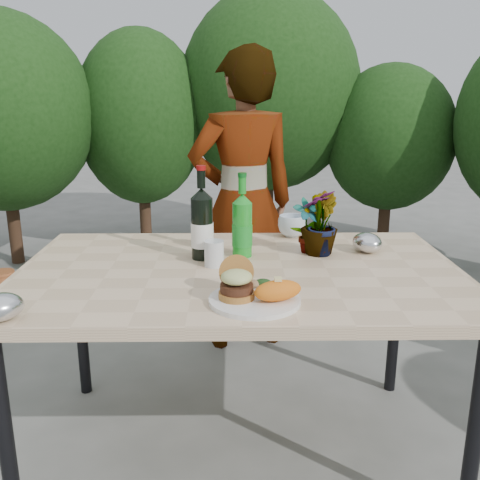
{
  "coord_description": "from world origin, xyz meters",
  "views": [
    {
      "loc": [
        -0.02,
        -1.83,
        1.37
      ],
      "look_at": [
        0.0,
        -0.08,
        0.88
      ],
      "focal_mm": 40.0,
      "sensor_mm": 36.0,
      "label": 1
    }
  ],
  "objects_px": {
    "patio_table": "(240,284)",
    "dinner_plate": "(255,300)",
    "wine_bottle": "(202,225)",
    "person": "(243,204)"
  },
  "relations": [
    {
      "from": "patio_table",
      "to": "person",
      "type": "relative_size",
      "value": 1.01
    },
    {
      "from": "dinner_plate",
      "to": "wine_bottle",
      "type": "distance_m",
      "value": 0.5
    },
    {
      "from": "dinner_plate",
      "to": "person",
      "type": "distance_m",
      "value": 1.26
    },
    {
      "from": "patio_table",
      "to": "wine_bottle",
      "type": "xyz_separation_m",
      "value": [
        -0.14,
        0.13,
        0.19
      ]
    },
    {
      "from": "patio_table",
      "to": "dinner_plate",
      "type": "distance_m",
      "value": 0.33
    },
    {
      "from": "wine_bottle",
      "to": "person",
      "type": "height_order",
      "value": "person"
    },
    {
      "from": "dinner_plate",
      "to": "wine_bottle",
      "type": "bearing_deg",
      "value": 112.1
    },
    {
      "from": "wine_bottle",
      "to": "dinner_plate",
      "type": "bearing_deg",
      "value": -61.56
    },
    {
      "from": "patio_table",
      "to": "wine_bottle",
      "type": "relative_size",
      "value": 4.49
    },
    {
      "from": "wine_bottle",
      "to": "person",
      "type": "bearing_deg",
      "value": 84.53
    }
  ]
}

